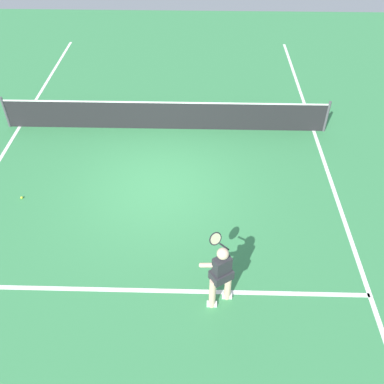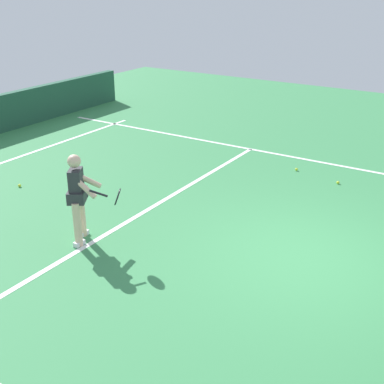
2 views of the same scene
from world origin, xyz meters
name	(u,v)px [view 1 (image 1 of 2)]	position (x,y,z in m)	size (l,w,h in m)	color
ground_plane	(158,186)	(0.00, 0.00, 0.00)	(26.97, 26.97, 0.00)	#38844C
service_line_marking	(144,290)	(0.00, -3.26, 0.00)	(9.10, 0.10, 0.01)	white
sideline_right_marking	(334,189)	(4.55, 0.00, 0.00)	(0.10, 18.75, 0.01)	white
court_net	(165,115)	(0.00, 2.74, 0.47)	(9.78, 0.08, 1.01)	#4C4C51
tennis_player	(221,273)	(1.51, -3.45, 0.85)	(0.68, 1.14, 1.55)	beige
tennis_ball_far	(22,198)	(-3.39, -0.57, 0.03)	(0.07, 0.07, 0.07)	#D1E533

